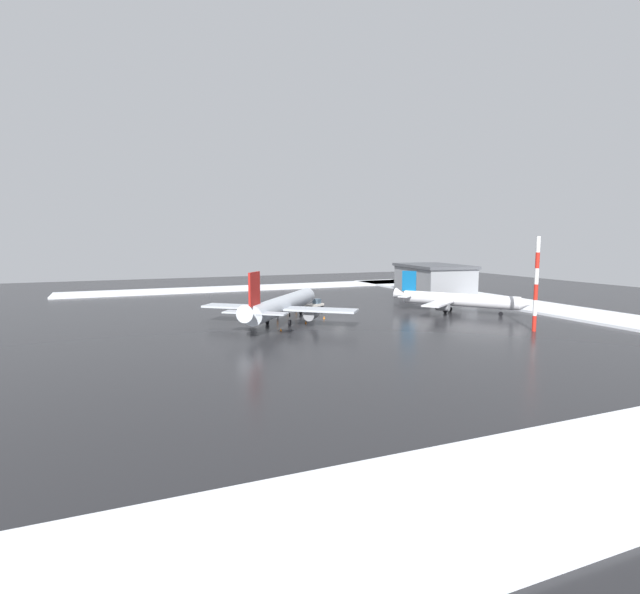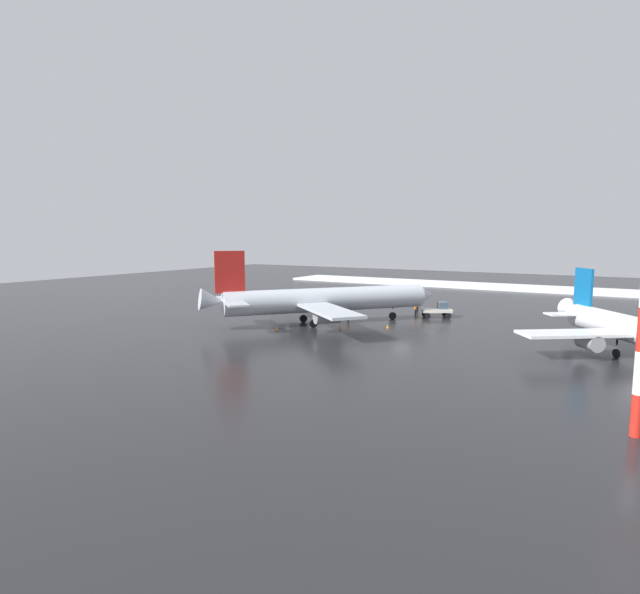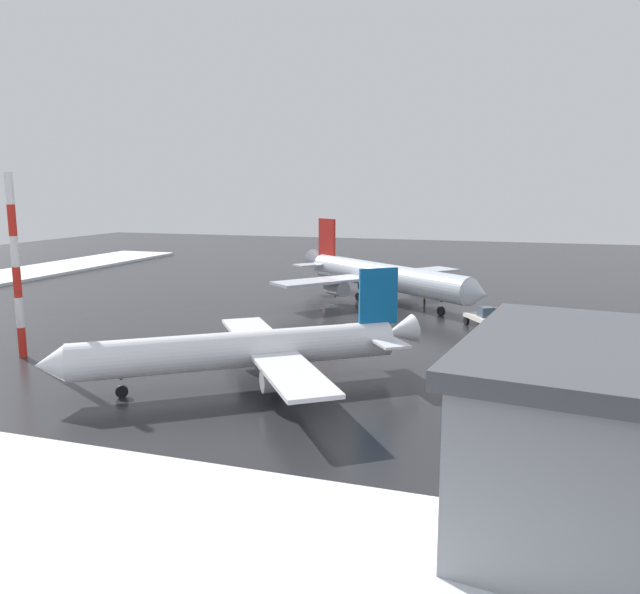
{
  "view_description": "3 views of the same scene",
  "coord_description": "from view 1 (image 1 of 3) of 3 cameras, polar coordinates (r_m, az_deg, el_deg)",
  "views": [
    {
      "loc": [
        -90.19,
        42.61,
        16.37
      ],
      "look_at": [
        2.72,
        3.15,
        4.39
      ],
      "focal_mm": 28.0,
      "sensor_mm": 36.0,
      "label": 1
    },
    {
      "loc": [
        -61.84,
        -24.5,
        12.74
      ],
      "look_at": [
        -1.84,
        11.53,
        4.2
      ],
      "focal_mm": 28.0,
      "sensor_mm": 36.0,
      "label": 2
    },
    {
      "loc": [
        17.95,
        -70.45,
        15.22
      ],
      "look_at": [
        -5.37,
        1.38,
        2.13
      ],
      "focal_mm": 35.0,
      "sensor_mm": 36.0,
      "label": 3
    }
  ],
  "objects": [
    {
      "name": "ground_crew_beside_wing",
      "position": [
        102.39,
        -4.86,
        -1.91
      ],
      "size": [
        0.36,
        0.36,
        1.71
      ],
      "rotation": [
        0.0,
        0.0,
        5.86
      ],
      "color": "black",
      "rests_on": "ground_plane"
    },
    {
      "name": "ground_crew_by_nose_gear",
      "position": [
        113.69,
        -2.76,
        -1.03
      ],
      "size": [
        0.36,
        0.36,
        1.71
      ],
      "rotation": [
        0.0,
        0.0,
        1.16
      ],
      "color": "black",
      "rests_on": "ground_plane"
    },
    {
      "name": "snow_bank_right",
      "position": [
        163.66,
        -7.81,
        1.05
      ],
      "size": [
        14.0,
        116.0,
        0.52
      ],
      "primitive_type": "cube",
      "color": "white",
      "rests_on": "ground_plane"
    },
    {
      "name": "pushback_tug",
      "position": [
        113.97,
        -0.57,
        -0.84
      ],
      "size": [
        4.3,
        5.07,
        2.5
      ],
      "rotation": [
        0.0,
        0.0,
        5.27
      ],
      "color": "silver",
      "rests_on": "ground_plane"
    },
    {
      "name": "ground_plane",
      "position": [
        101.08,
        2.25,
        -2.56
      ],
      "size": [
        240.0,
        240.0,
        0.0
      ],
      "primitive_type": "plane",
      "color": "#232326"
    },
    {
      "name": "antenna_mast",
      "position": [
        94.89,
        23.48,
        1.35
      ],
      "size": [
        0.7,
        0.7,
        16.67
      ],
      "color": "red",
      "rests_on": "ground_plane"
    },
    {
      "name": "snow_bank_far",
      "position": [
        130.27,
        22.56,
        -0.86
      ],
      "size": [
        152.0,
        16.0,
        0.52
      ],
      "primitive_type": "cube",
      "color": "white",
      "rests_on": "ground_plane"
    },
    {
      "name": "traffic_cone_near_nose",
      "position": [
        95.96,
        -1.63,
        -2.89
      ],
      "size": [
        0.36,
        0.36,
        0.55
      ],
      "primitive_type": "cone",
      "color": "orange",
      "rests_on": "ground_plane"
    },
    {
      "name": "traffic_cone_wingtip_side",
      "position": [
        101.53,
        0.47,
        -2.36
      ],
      "size": [
        0.36,
        0.36,
        0.55
      ],
      "primitive_type": "cone",
      "color": "orange",
      "rests_on": "ground_plane"
    },
    {
      "name": "airplane_parked_starboard",
      "position": [
        113.4,
        15.3,
        -0.28
      ],
      "size": [
        25.61,
        22.12,
        8.86
      ],
      "rotation": [
        0.0,
        0.0,
        3.77
      ],
      "color": "white",
      "rests_on": "ground_plane"
    },
    {
      "name": "ground_crew_mid_apron",
      "position": [
        116.47,
        -3.71,
        -0.85
      ],
      "size": [
        0.36,
        0.36,
        1.71
      ],
      "rotation": [
        0.0,
        0.0,
        4.14
      ],
      "color": "black",
      "rests_on": "ground_plane"
    },
    {
      "name": "cargo_hangar",
      "position": [
        146.84,
        12.84,
        1.94
      ],
      "size": [
        26.91,
        18.47,
        8.8
      ],
      "rotation": [
        0.0,
        0.0,
        -0.15
      ],
      "color": "gray",
      "rests_on": "ground_plane"
    },
    {
      "name": "traffic_cone_mid_line",
      "position": [
        88.64,
        -4.49,
        -3.72
      ],
      "size": [
        0.36,
        0.36,
        0.55
      ],
      "primitive_type": "cone",
      "color": "orange",
      "rests_on": "ground_plane"
    },
    {
      "name": "airplane_parked_portside",
      "position": [
        95.98,
        -4.33,
        -0.92
      ],
      "size": [
        30.31,
        27.37,
        10.8
      ],
      "rotation": [
        0.0,
        0.0,
        5.61
      ],
      "color": "silver",
      "rests_on": "ground_plane"
    }
  ]
}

